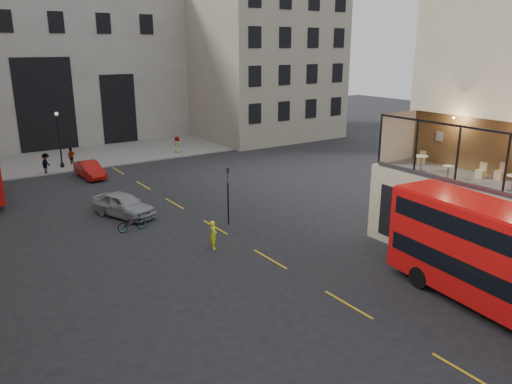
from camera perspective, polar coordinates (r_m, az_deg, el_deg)
ground at (r=24.70m, az=13.85°, el=-11.12°), size 140.00×140.00×0.00m
host_frontage at (r=28.72m, az=22.92°, el=-3.13°), size 3.00×11.00×4.50m
cafe_floor at (r=28.08m, az=23.44°, el=1.31°), size 3.00×10.00×0.10m
gateway at (r=63.35m, az=-24.34°, el=13.40°), size 35.00×10.60×18.00m
building_right at (r=65.50m, az=-0.22°, el=15.74°), size 16.60×18.60×20.00m
pavement_far at (r=54.49m, az=-22.24°, el=3.40°), size 40.00×12.00×0.12m
traffic_light_near at (r=31.85m, az=-3.23°, el=0.38°), size 0.16×0.20×3.80m
street_lamp_b at (r=50.21m, az=-21.51°, el=5.18°), size 0.36×0.36×5.33m
bus_near at (r=23.49m, az=27.25°, el=-7.02°), size 3.84×11.87×4.65m
car_a at (r=35.01m, az=-14.89°, el=-1.41°), size 3.57×5.21×1.65m
car_b at (r=46.11m, az=-18.47°, el=2.43°), size 1.73×4.42×1.43m
bicycle at (r=32.32m, az=-13.98°, el=-3.44°), size 1.96×0.80×1.01m
cyclist at (r=28.66m, az=-4.90°, el=-4.88°), size 0.60×0.71×1.67m
pedestrian_b at (r=48.57m, az=-22.86°, el=2.96°), size 1.31×1.44×1.94m
pedestrian_c at (r=51.46m, az=-20.35°, el=3.81°), size 1.08×0.90×1.73m
pedestrian_d at (r=54.40m, az=-9.01°, el=5.34°), size 0.83×1.03×1.83m
cafe_table_mid at (r=27.44m, az=21.10°, el=2.34°), size 0.56×0.56×0.70m
cafe_table_far at (r=28.65m, az=18.37°, el=3.39°), size 0.69×0.69×0.86m
cafe_chair_b at (r=28.47m, az=26.14°, el=1.82°), size 0.48×0.48×0.86m
cafe_chair_c at (r=28.40m, az=24.29°, el=1.97°), size 0.39×0.39×0.80m
cafe_chair_d at (r=30.46m, az=18.36°, el=3.48°), size 0.45×0.45×0.76m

